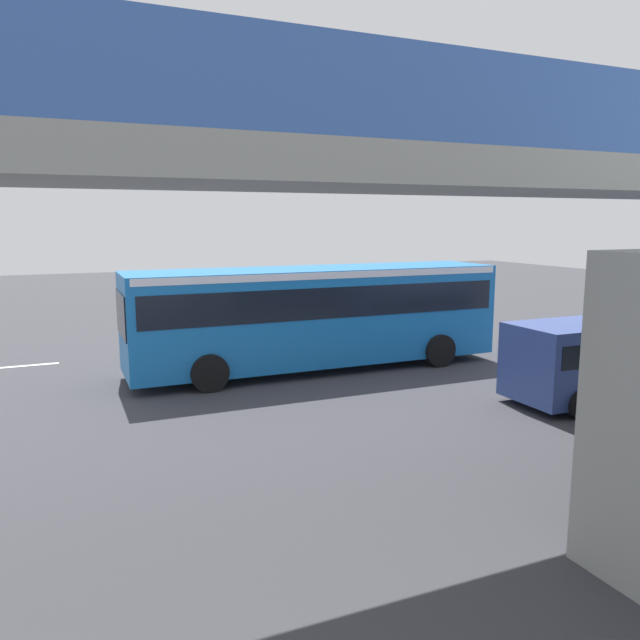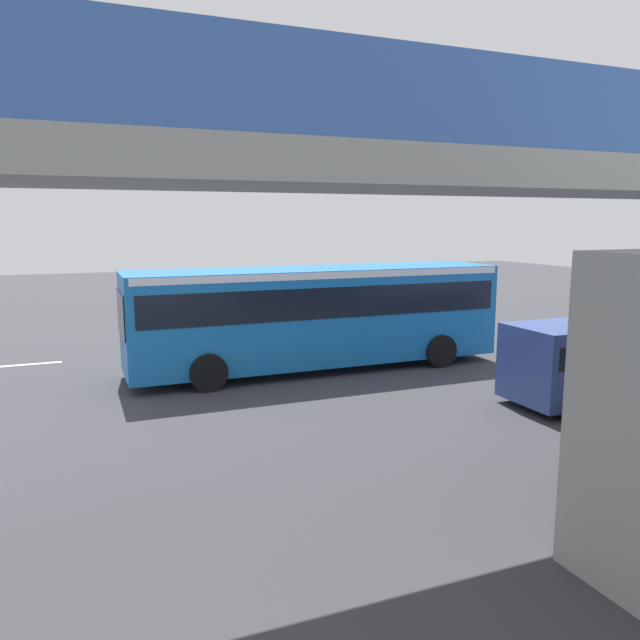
{
  "view_description": "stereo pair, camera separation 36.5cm",
  "coord_description": "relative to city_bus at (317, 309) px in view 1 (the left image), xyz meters",
  "views": [
    {
      "loc": [
        6.85,
        18.14,
        4.56
      ],
      "look_at": [
        -0.37,
        1.35,
        1.6
      ],
      "focal_mm": 34.31,
      "sensor_mm": 36.0,
      "label": 1
    },
    {
      "loc": [
        6.51,
        18.28,
        4.56
      ],
      "look_at": [
        -0.37,
        1.35,
        1.6
      ],
      "focal_mm": 34.31,
      "sensor_mm": 36.0,
      "label": 2
    }
  ],
  "objects": [
    {
      "name": "city_bus",
      "position": [
        0.0,
        0.0,
        0.0
      ],
      "size": [
        11.54,
        2.85,
        3.15
      ],
      "color": "#196BB7",
      "rests_on": "ground"
    },
    {
      "name": "parked_van",
      "position": [
        -5.31,
        5.95,
        -0.7
      ],
      "size": [
        4.8,
        2.17,
        2.05
      ],
      "color": "#33478C",
      "rests_on": "ground"
    },
    {
      "name": "lane_dash_leftmost",
      "position": [
        -7.58,
        -4.01,
        -1.88
      ],
      "size": [
        2.0,
        0.2,
        0.01
      ],
      "primitive_type": "cube",
      "color": "silver",
      "rests_on": "ground"
    },
    {
      "name": "lane_dash_centre",
      "position": [
        0.42,
        -4.01,
        -1.88
      ],
      "size": [
        2.0,
        0.2,
        0.01
      ],
      "primitive_type": "cube",
      "color": "silver",
      "rests_on": "ground"
    },
    {
      "name": "traffic_sign",
      "position": [
        2.28,
        -5.42,
        0.01
      ],
      "size": [
        0.08,
        0.6,
        2.8
      ],
      "color": "slate",
      "rests_on": "ground"
    },
    {
      "name": "lane_dash_right",
      "position": [
        4.42,
        -4.01,
        -1.88
      ],
      "size": [
        2.0,
        0.2,
        0.01
      ],
      "primitive_type": "cube",
      "color": "silver",
      "rests_on": "ground"
    },
    {
      "name": "ground",
      "position": [
        0.42,
        -0.98,
        -1.88
      ],
      "size": [
        80.0,
        80.0,
        0.0
      ],
      "primitive_type": "plane",
      "color": "#38383D"
    },
    {
      "name": "pedestrian",
      "position": [
        1.51,
        -3.43,
        -1.0
      ],
      "size": [
        0.38,
        0.38,
        1.79
      ],
      "color": "#2D2D38",
      "rests_on": "ground"
    },
    {
      "name": "lane_dash_rightmost",
      "position": [
        8.42,
        -4.01,
        -1.88
      ],
      "size": [
        2.0,
        0.2,
        0.01
      ],
      "primitive_type": "cube",
      "color": "silver",
      "rests_on": "ground"
    },
    {
      "name": "pedestrian_overpass",
      "position": [
        0.42,
        9.58,
        2.96
      ],
      "size": [
        26.38,
        2.6,
        6.59
      ],
      "color": "gray",
      "rests_on": "ground"
    },
    {
      "name": "lane_dash_left",
      "position": [
        -3.58,
        -4.01,
        -1.88
      ],
      "size": [
        2.0,
        0.2,
        0.01
      ],
      "primitive_type": "cube",
      "color": "silver",
      "rests_on": "ground"
    }
  ]
}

